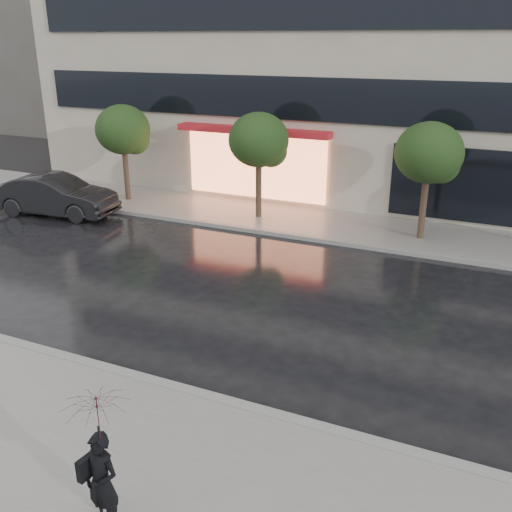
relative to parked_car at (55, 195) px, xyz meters
The scene contains 11 objects.
ground 12.67m from the parked_car, 35.09° to the right, with size 120.00×120.00×0.00m, color black.
sidewalk_near 14.77m from the parked_car, 45.48° to the right, with size 60.00×4.50×0.12m, color slate.
sidewalk_far 10.79m from the parked_car, 16.08° to the left, with size 60.00×3.50×0.12m, color slate.
curb_near 13.26m from the parked_car, 38.64° to the right, with size 60.00×0.25×0.14m, color gray.
curb_far 10.44m from the parked_car, ahead, with size 60.00×0.25×0.14m, color gray.
bg_building_left 26.27m from the parked_car, 133.31° to the left, with size 14.00×10.00×12.00m, color #59544F.
tree_far_west 3.76m from the parked_car, 63.07° to the left, with size 2.20×2.20×3.99m.
tree_mid_west 8.19m from the parked_car, 20.46° to the left, with size 2.20×2.20×3.99m.
tree_mid_east 13.85m from the parked_car, 11.65° to the left, with size 2.20×2.20×3.99m.
parked_car is the anchor object (origin of this frame).
pedestrian_with_umbrella 16.30m from the parked_car, 45.15° to the right, with size 0.95×0.97×2.14m.
Camera 1 is at (5.49, -8.92, 6.43)m, focal length 40.00 mm.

